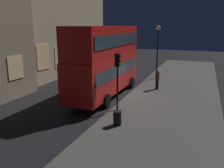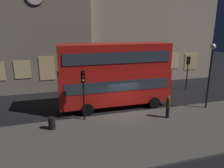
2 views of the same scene
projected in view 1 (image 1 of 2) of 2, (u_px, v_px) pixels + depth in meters
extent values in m
plane|color=black|center=(122.00, 96.00, 19.76)|extent=(80.00, 80.00, 0.00)
cube|color=#4C4944|center=(171.00, 101.00, 18.34)|extent=(44.00, 7.10, 0.12)
cube|color=#F9E09E|center=(16.00, 68.00, 18.52)|extent=(1.58, 0.06, 1.81)
cube|color=tan|center=(44.00, 11.00, 28.47)|extent=(18.00, 7.52, 14.63)
cube|color=#F2D18C|center=(43.00, 57.00, 23.03)|extent=(1.84, 0.06, 2.48)
cube|color=#F2D18C|center=(60.00, 57.00, 25.71)|extent=(1.84, 0.06, 2.25)
cube|color=#F2D18C|center=(73.00, 55.00, 28.34)|extent=(1.84, 0.06, 2.06)
cube|color=#F2D18C|center=(85.00, 50.00, 30.87)|extent=(1.84, 0.06, 2.04)
cube|color=#E5C67F|center=(94.00, 49.00, 33.52)|extent=(1.84, 0.06, 2.20)
cube|color=red|center=(105.00, 73.00, 19.38)|extent=(9.72, 2.58, 2.84)
cube|color=red|center=(105.00, 41.00, 18.76)|extent=(9.53, 2.52, 2.32)
cube|color=#2D3842|center=(105.00, 69.00, 19.30)|extent=(8.95, 2.63, 0.90)
cube|color=#2D3842|center=(105.00, 40.00, 18.74)|extent=(8.95, 2.63, 0.90)
cube|color=#F2D84C|center=(125.00, 31.00, 22.94)|extent=(0.09, 1.49, 0.44)
sphere|color=white|center=(117.00, 74.00, 24.32)|extent=(0.24, 0.24, 0.24)
sphere|color=white|center=(132.00, 75.00, 23.74)|extent=(0.24, 0.24, 0.24)
cylinder|color=black|center=(106.00, 80.00, 23.16)|extent=(1.01, 0.25, 1.01)
cylinder|color=black|center=(132.00, 83.00, 22.23)|extent=(1.01, 0.25, 1.01)
cylinder|color=black|center=(75.00, 97.00, 17.79)|extent=(1.01, 0.25, 1.01)
cylinder|color=black|center=(107.00, 101.00, 16.85)|extent=(1.01, 0.25, 1.01)
cylinder|color=black|center=(117.00, 89.00, 15.88)|extent=(0.12, 0.12, 2.98)
cube|color=black|center=(118.00, 60.00, 15.42)|extent=(0.36, 0.31, 0.85)
sphere|color=black|center=(120.00, 56.00, 15.28)|extent=(0.17, 0.17, 0.17)
sphere|color=black|center=(120.00, 60.00, 15.34)|extent=(0.17, 0.17, 0.17)
sphere|color=green|center=(119.00, 64.00, 15.41)|extent=(0.17, 0.17, 0.17)
cylinder|color=black|center=(114.00, 61.00, 29.05)|extent=(0.12, 0.12, 2.94)
cube|color=black|center=(114.00, 45.00, 28.59)|extent=(0.34, 0.28, 0.85)
sphere|color=black|center=(113.00, 43.00, 28.57)|extent=(0.17, 0.17, 0.17)
sphere|color=orange|center=(113.00, 45.00, 28.63)|extent=(0.17, 0.17, 0.17)
sphere|color=black|center=(113.00, 48.00, 28.70)|extent=(0.17, 0.17, 0.17)
cylinder|color=black|center=(157.00, 55.00, 25.03)|extent=(0.14, 0.14, 5.14)
torus|color=black|center=(158.00, 47.00, 24.83)|extent=(0.28, 0.28, 0.06)
sphere|color=#F9EFC6|center=(158.00, 28.00, 24.37)|extent=(0.46, 0.46, 0.46)
cylinder|color=black|center=(157.00, 84.00, 21.30)|extent=(0.29, 0.29, 0.90)
cylinder|color=#513319|center=(157.00, 76.00, 21.11)|extent=(0.36, 0.36, 0.67)
sphere|color=#8C664C|center=(158.00, 71.00, 21.01)|extent=(0.22, 0.22, 0.22)
cylinder|color=black|center=(117.00, 118.00, 13.63)|extent=(0.48, 0.48, 0.85)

